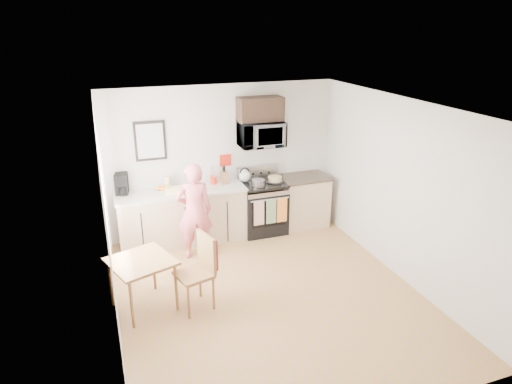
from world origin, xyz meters
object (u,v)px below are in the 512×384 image
object	(u,v)px
microwave	(261,134)
dining_table	(141,266)
person	(194,211)
range	(263,208)
cake	(275,179)
chair	(203,260)

from	to	relation	value
microwave	dining_table	distance (m)	3.12
person	dining_table	distance (m)	1.51
range	cake	world-z (taller)	range
range	cake	size ratio (longest dim) A/B	4.00
range	cake	xyz separation A→B (m)	(0.21, -0.04, 0.53)
chair	range	bearing A→B (deg)	35.08
microwave	chair	size ratio (longest dim) A/B	0.75
person	chair	bearing A→B (deg)	86.46
cake	dining_table	bearing A→B (deg)	-146.40
chair	dining_table	bearing A→B (deg)	150.43
microwave	chair	bearing A→B (deg)	-127.42
microwave	dining_table	xyz separation A→B (m)	(-2.28, -1.80, -1.14)
person	dining_table	world-z (taller)	person
cake	range	bearing A→B (deg)	170.48
microwave	dining_table	bearing A→B (deg)	-141.76
range	chair	xyz separation A→B (m)	(-1.52, -1.88, 0.22)
dining_table	chair	bearing A→B (deg)	-13.59
person	cake	distance (m)	1.63
chair	cake	bearing A→B (deg)	30.80
person	chair	world-z (taller)	person
microwave	dining_table	world-z (taller)	microwave
range	microwave	distance (m)	1.33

